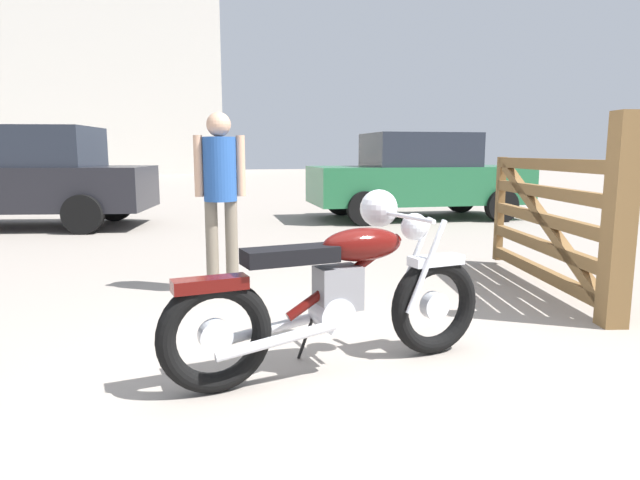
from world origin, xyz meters
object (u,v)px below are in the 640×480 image
Objects in this scene: silver_sedan_mid at (418,176)px; bystander at (220,184)px; timber_gate at (559,219)px; vintage_motorcycle at (341,289)px; blue_hatchback_right at (2,174)px.

bystander is at bearing -127.59° from silver_sedan_mid.
silver_sedan_mid is at bearing -0.34° from timber_gate.
vintage_motorcycle is 0.83× the size of timber_gate.
silver_sedan_mid reaches higher than bystander.
bystander is 0.39× the size of silver_sedan_mid.
silver_sedan_mid is at bearing 52.35° from vintage_motorcycle.
timber_gate reaches higher than vintage_motorcycle.
timber_gate is at bearing -101.40° from bystander.
blue_hatchback_right is 1.15× the size of silver_sedan_mid.
vintage_motorcycle is 2.19m from bystander.
timber_gate is 1.51× the size of bystander.
blue_hatchback_right is (-3.22, 5.57, -0.08)m from bystander.
timber_gate is 6.04m from silver_sedan_mid.
vintage_motorcycle is 0.48× the size of silver_sedan_mid.
blue_hatchback_right is at bearing 106.71° from vintage_motorcycle.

